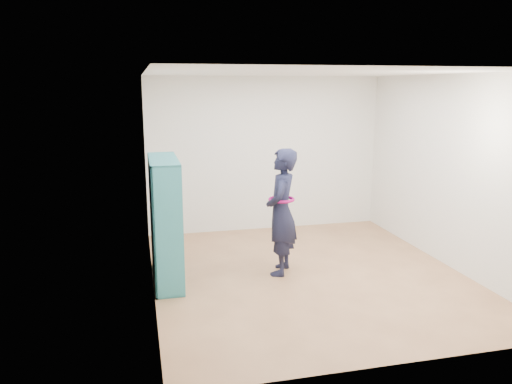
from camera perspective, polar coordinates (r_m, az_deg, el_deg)
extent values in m
plane|color=#8F6141|center=(6.72, 5.94, -9.34)|extent=(4.50, 4.50, 0.00)
plane|color=white|center=(6.26, 6.47, 13.40)|extent=(4.50, 4.50, 0.00)
cube|color=white|center=(6.00, -12.10, 0.78)|extent=(0.02, 4.50, 2.60)
cube|color=white|center=(7.28, 21.21, 2.19)|extent=(0.02, 4.50, 2.60)
cube|color=white|center=(8.49, 1.10, 4.32)|extent=(4.00, 0.02, 2.60)
cube|color=white|center=(4.37, 16.14, -3.68)|extent=(4.00, 0.02, 2.60)
cube|color=teal|center=(5.80, -9.98, -4.72)|extent=(0.35, 0.02, 1.58)
cube|color=teal|center=(6.92, -10.60, -1.99)|extent=(0.35, 0.02, 1.58)
cube|color=teal|center=(6.61, -10.06, -9.75)|extent=(0.35, 1.18, 0.02)
cube|color=teal|center=(6.20, -10.59, 3.71)|extent=(0.35, 1.18, 0.02)
cube|color=teal|center=(6.36, -11.76, -3.31)|extent=(0.02, 1.18, 1.58)
cube|color=teal|center=(6.18, -10.21, -3.69)|extent=(0.32, 0.02, 1.53)
cube|color=teal|center=(6.54, -10.41, -2.80)|extent=(0.32, 0.02, 1.53)
cube|color=teal|center=(6.47, -10.19, -6.50)|extent=(0.32, 1.14, 0.02)
cube|color=teal|center=(6.36, -10.32, -3.23)|extent=(0.32, 1.14, 0.02)
cube|color=teal|center=(6.27, -10.45, 0.14)|extent=(0.32, 1.14, 0.02)
cube|color=beige|center=(6.23, -9.67, -10.47)|extent=(0.22, 0.14, 0.08)
cube|color=black|center=(6.02, -9.69, -6.66)|extent=(0.18, 0.16, 0.23)
cube|color=maroon|center=(5.90, -9.83, -2.87)|extent=(0.18, 0.16, 0.28)
cube|color=silver|center=(5.89, -10.06, -0.10)|extent=(0.22, 0.14, 0.08)
cube|color=navy|center=(6.51, -9.81, -8.84)|extent=(0.18, 0.16, 0.21)
cube|color=brown|center=(6.38, -9.93, -5.59)|extent=(0.18, 0.16, 0.22)
cube|color=#BFB28C|center=(6.35, -10.15, -2.89)|extent=(0.22, 0.14, 0.06)
cube|color=#26594C|center=(6.19, -10.19, 1.25)|extent=(0.18, 0.16, 0.24)
cube|color=beige|center=(6.86, -10.02, -7.73)|extent=(0.18, 0.16, 0.21)
cube|color=black|center=(6.81, -10.23, -5.08)|extent=(0.22, 0.14, 0.08)
cube|color=maroon|center=(6.64, -10.26, -1.46)|extent=(0.18, 0.16, 0.23)
cube|color=silver|center=(6.56, -10.40, 2.07)|extent=(0.18, 0.16, 0.29)
imported|color=black|center=(6.51, 2.92, -2.30)|extent=(0.62, 0.72, 1.67)
torus|color=#9F0C61|center=(6.47, 2.93, -0.84)|extent=(0.46, 0.46, 0.04)
cube|color=silver|center=(6.60, 1.71, -1.10)|extent=(0.04, 0.10, 0.14)
cube|color=black|center=(6.60, 1.71, -1.10)|extent=(0.04, 0.10, 0.14)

